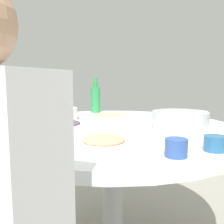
{
  "coord_description": "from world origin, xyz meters",
  "views": [
    {
      "loc": [
        -0.98,
        0.93,
        1.01
      ],
      "look_at": [
        0.03,
        -0.03,
        0.82
      ],
      "focal_mm": 41.31,
      "sensor_mm": 36.0,
      "label": 1
    }
  ],
  "objects_px": {
    "soup_bowl": "(55,114)",
    "dish_tofu_braise": "(28,138)",
    "dish_noodles": "(109,117)",
    "tea_cup_far": "(214,143)",
    "dish_eggplant": "(65,125)",
    "green_bottle": "(96,99)",
    "dish_shrimp": "(104,142)",
    "round_dining_table": "(113,141)",
    "rice_bowl": "(180,120)",
    "tea_cup_near": "(176,148)"
  },
  "relations": [
    {
      "from": "tea_cup_far",
      "to": "dish_eggplant",
      "type": "bearing_deg",
      "value": 12.61
    },
    {
      "from": "green_bottle",
      "to": "tea_cup_far",
      "type": "bearing_deg",
      "value": 161.6
    },
    {
      "from": "soup_bowl",
      "to": "round_dining_table",
      "type": "bearing_deg",
      "value": -166.29
    },
    {
      "from": "soup_bowl",
      "to": "dish_tofu_braise",
      "type": "height_order",
      "value": "soup_bowl"
    },
    {
      "from": "round_dining_table",
      "to": "dish_shrimp",
      "type": "bearing_deg",
      "value": 131.64
    },
    {
      "from": "dish_tofu_braise",
      "to": "green_bottle",
      "type": "relative_size",
      "value": 0.9
    },
    {
      "from": "soup_bowl",
      "to": "dish_noodles",
      "type": "bearing_deg",
      "value": -132.23
    },
    {
      "from": "soup_bowl",
      "to": "green_bottle",
      "type": "bearing_deg",
      "value": -77.73
    },
    {
      "from": "green_bottle",
      "to": "tea_cup_far",
      "type": "height_order",
      "value": "green_bottle"
    },
    {
      "from": "tea_cup_near",
      "to": "soup_bowl",
      "type": "bearing_deg",
      "value": -6.95
    },
    {
      "from": "soup_bowl",
      "to": "dish_noodles",
      "type": "xyz_separation_m",
      "value": [
        -0.22,
        -0.25,
        -0.02
      ]
    },
    {
      "from": "tea_cup_far",
      "to": "green_bottle",
      "type": "bearing_deg",
      "value": -18.4
    },
    {
      "from": "dish_shrimp",
      "to": "tea_cup_near",
      "type": "distance_m",
      "value": 0.27
    },
    {
      "from": "dish_shrimp",
      "to": "tea_cup_far",
      "type": "height_order",
      "value": "tea_cup_far"
    },
    {
      "from": "rice_bowl",
      "to": "dish_noodles",
      "type": "distance_m",
      "value": 0.47
    },
    {
      "from": "rice_bowl",
      "to": "soup_bowl",
      "type": "relative_size",
      "value": 1.01
    },
    {
      "from": "dish_noodles",
      "to": "tea_cup_far",
      "type": "relative_size",
      "value": 3.26
    },
    {
      "from": "rice_bowl",
      "to": "dish_eggplant",
      "type": "bearing_deg",
      "value": 47.15
    },
    {
      "from": "dish_shrimp",
      "to": "dish_noodles",
      "type": "bearing_deg",
      "value": -44.38
    },
    {
      "from": "dish_eggplant",
      "to": "dish_shrimp",
      "type": "relative_size",
      "value": 0.9
    },
    {
      "from": "dish_tofu_braise",
      "to": "tea_cup_far",
      "type": "xyz_separation_m",
      "value": [
        -0.58,
        -0.42,
        0.01
      ]
    },
    {
      "from": "tea_cup_near",
      "to": "rice_bowl",
      "type": "bearing_deg",
      "value": -59.49
    },
    {
      "from": "dish_eggplant",
      "to": "soup_bowl",
      "type": "bearing_deg",
      "value": -22.17
    },
    {
      "from": "green_bottle",
      "to": "tea_cup_near",
      "type": "distance_m",
      "value": 1.15
    },
    {
      "from": "soup_bowl",
      "to": "dish_shrimp",
      "type": "height_order",
      "value": "soup_bowl"
    },
    {
      "from": "round_dining_table",
      "to": "soup_bowl",
      "type": "height_order",
      "value": "soup_bowl"
    },
    {
      "from": "tea_cup_far",
      "to": "soup_bowl",
      "type": "bearing_deg",
      "value": 2.35
    },
    {
      "from": "rice_bowl",
      "to": "soup_bowl",
      "type": "bearing_deg",
      "value": 24.49
    },
    {
      "from": "round_dining_table",
      "to": "dish_noodles",
      "type": "relative_size",
      "value": 5.5
    },
    {
      "from": "dish_eggplant",
      "to": "dish_tofu_braise",
      "type": "xyz_separation_m",
      "value": [
        -0.13,
        0.26,
        -0.0
      ]
    },
    {
      "from": "green_bottle",
      "to": "tea_cup_near",
      "type": "xyz_separation_m",
      "value": [
        -1.03,
        0.52,
        -0.07
      ]
    },
    {
      "from": "soup_bowl",
      "to": "tea_cup_far",
      "type": "xyz_separation_m",
      "value": [
        -1.0,
        -0.04,
        -0.01
      ]
    },
    {
      "from": "tea_cup_near",
      "to": "tea_cup_far",
      "type": "relative_size",
      "value": 0.99
    },
    {
      "from": "dish_eggplant",
      "to": "tea_cup_far",
      "type": "distance_m",
      "value": 0.73
    },
    {
      "from": "rice_bowl",
      "to": "green_bottle",
      "type": "xyz_separation_m",
      "value": [
        0.78,
        -0.09,
        0.06
      ]
    },
    {
      "from": "round_dining_table",
      "to": "tea_cup_far",
      "type": "relative_size",
      "value": 17.92
    },
    {
      "from": "dish_eggplant",
      "to": "tea_cup_far",
      "type": "bearing_deg",
      "value": -167.39
    },
    {
      "from": "dish_noodles",
      "to": "dish_tofu_braise",
      "type": "xyz_separation_m",
      "value": [
        -0.2,
        0.63,
        -0.0
      ]
    },
    {
      "from": "round_dining_table",
      "to": "tea_cup_far",
      "type": "xyz_separation_m",
      "value": [
        -0.58,
        0.06,
        0.11
      ]
    },
    {
      "from": "soup_bowl",
      "to": "tea_cup_far",
      "type": "height_order",
      "value": "soup_bowl"
    },
    {
      "from": "rice_bowl",
      "to": "dish_tofu_braise",
      "type": "relative_size",
      "value": 1.23
    },
    {
      "from": "soup_bowl",
      "to": "dish_tofu_braise",
      "type": "distance_m",
      "value": 0.56
    },
    {
      "from": "tea_cup_far",
      "to": "rice_bowl",
      "type": "bearing_deg",
      "value": -41.44
    },
    {
      "from": "dish_eggplant",
      "to": "round_dining_table",
      "type": "bearing_deg",
      "value": -119.87
    },
    {
      "from": "dish_shrimp",
      "to": "dish_tofu_braise",
      "type": "bearing_deg",
      "value": 32.24
    },
    {
      "from": "dish_eggplant",
      "to": "green_bottle",
      "type": "xyz_separation_m",
      "value": [
        0.38,
        -0.52,
        0.09
      ]
    },
    {
      "from": "soup_bowl",
      "to": "dish_tofu_braise",
      "type": "bearing_deg",
      "value": 137.91
    },
    {
      "from": "dish_shrimp",
      "to": "green_bottle",
      "type": "height_order",
      "value": "green_bottle"
    },
    {
      "from": "dish_noodles",
      "to": "tea_cup_far",
      "type": "height_order",
      "value": "tea_cup_far"
    },
    {
      "from": "round_dining_table",
      "to": "dish_tofu_braise",
      "type": "relative_size",
      "value": 5.79
    }
  ]
}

